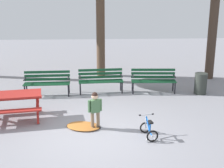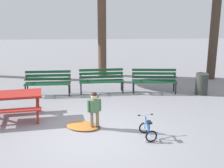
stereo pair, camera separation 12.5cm
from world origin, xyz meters
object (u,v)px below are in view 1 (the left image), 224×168
at_px(trash_bin, 201,84).
at_px(child_standing, 95,108).
at_px(picnic_table, 9,100).
at_px(park_bench_left, 101,79).
at_px(kids_bicycle, 149,130).
at_px(park_bench_far_left, 47,81).
at_px(park_bench_right, 153,79).

bearing_deg(trash_bin, child_standing, -143.04).
height_order(picnic_table, park_bench_left, park_bench_left).
xyz_separation_m(picnic_table, kids_bicycle, (3.76, -1.35, -0.39)).
height_order(park_bench_far_left, trash_bin, park_bench_far_left).
relative_size(park_bench_far_left, park_bench_left, 0.99).
bearing_deg(trash_bin, picnic_table, -161.23).
bearing_deg(trash_bin, park_bench_left, 174.12).
height_order(park_bench_far_left, park_bench_right, same).
height_order(picnic_table, park_bench_right, park_bench_right).
height_order(child_standing, trash_bin, child_standing).
bearing_deg(picnic_table, trash_bin, 18.77).
distance_m(park_bench_left, park_bench_right, 1.91).
relative_size(park_bench_right, kids_bicycle, 2.69).
bearing_deg(park_bench_far_left, park_bench_right, 2.03).
distance_m(park_bench_left, kids_bicycle, 4.01).
relative_size(picnic_table, child_standing, 1.97).
relative_size(park_bench_far_left, trash_bin, 2.13).
bearing_deg(park_bench_left, park_bench_right, -2.54).
height_order(park_bench_right, trash_bin, park_bench_right).
distance_m(park_bench_far_left, kids_bicycle, 4.72).
relative_size(park_bench_far_left, child_standing, 1.59).
bearing_deg(park_bench_right, kids_bicycle, -101.89).
bearing_deg(child_standing, park_bench_left, 86.23).
bearing_deg(park_bench_left, park_bench_far_left, -173.39).
distance_m(park_bench_far_left, park_bench_left, 1.91).
relative_size(park_bench_left, park_bench_right, 1.00).
bearing_deg(park_bench_far_left, child_standing, -60.67).
bearing_deg(park_bench_far_left, trash_bin, -1.56).
distance_m(picnic_table, park_bench_right, 5.14).
bearing_deg(kids_bicycle, park_bench_far_left, 129.86).
distance_m(park_bench_right, trash_bin, 1.69).
distance_m(picnic_table, park_bench_far_left, 2.38).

